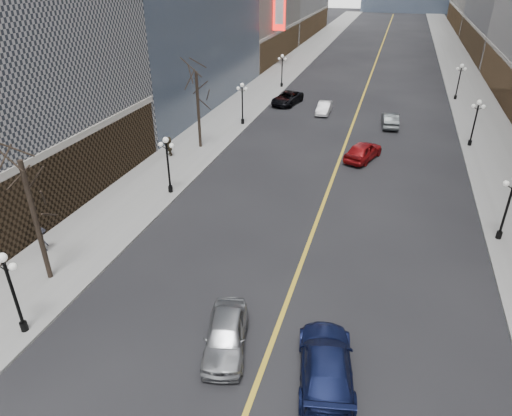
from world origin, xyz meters
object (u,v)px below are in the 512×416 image
Objects in this scene: streetlamp_west_1 at (168,159)px; car_sb_near at (326,364)px; car_nb_mid at (324,108)px; car_sb_mid at (363,151)px; car_sb_far at (390,120)px; streetlamp_east_2 at (476,118)px; streetlamp_west_3 at (282,67)px; streetlamp_west_0 at (11,285)px; streetlamp_west_2 at (242,99)px; car_nb_far at (287,98)px; streetlamp_east_1 at (509,201)px; streetlamp_east_3 at (459,78)px; car_nb_near at (226,335)px.

streetlamp_west_1 reaches higher than car_sb_near.
car_sb_mid is at bearing -66.52° from car_nb_mid.
car_sb_far is (7.77, -2.84, 0.08)m from car_nb_mid.
car_sb_far is (1.96, 10.62, -0.09)m from car_sb_mid.
streetlamp_east_2 and streetlamp_west_1 have the same top height.
streetlamp_west_1 is at bearing -142.67° from streetlamp_east_2.
streetlamp_west_1 is 1.00× the size of streetlamp_west_3.
streetlamp_west_0 is 1.00× the size of streetlamp_west_2.
streetlamp_west_3 is (0.00, 52.00, 0.00)m from streetlamp_west_0.
car_nb_far is at bearing -29.01° from car_sb_far.
streetlamp_east_2 is 0.90× the size of car_sb_mid.
car_nb_mid is (7.99, 24.99, -2.22)m from streetlamp_west_1.
streetlamp_west_3 is 0.80× the size of car_nb_far.
streetlamp_west_0 is 16.00m from streetlamp_west_1.
streetlamp_west_1 is (-23.60, -18.00, 0.00)m from streetlamp_east_2.
streetlamp_west_2 and streetlamp_west_3 have the same top height.
streetlamp_east_1 and streetlamp_west_0 have the same top height.
streetlamp_west_2 reaches higher than car_sb_far.
streetlamp_west_2 is at bearing 142.67° from streetlamp_east_1.
streetlamp_east_3 is 0.79× the size of car_sb_near.
streetlamp_west_3 is 9.02m from car_nb_far.
car_nb_near is 0.94× the size of car_sb_mid.
streetlamp_west_3 is at bearing -85.12° from car_sb_near.
streetlamp_west_0 is (-23.60, -16.00, 0.00)m from streetlamp_east_1.
streetlamp_west_0 reaches higher than car_nb_mid.
streetlamp_west_1 is 1.00× the size of streetlamp_west_2.
streetlamp_west_1 is 27.91m from car_nb_far.
streetlamp_east_1 is at bearing -57.87° from car_nb_mid.
car_sb_mid is at bearing -60.58° from streetlamp_west_3.
streetlamp_east_3 is 22.50m from car_nb_far.
car_nb_mid is 40.03m from car_sb_near.
streetlamp_west_1 is at bearing 48.69° from car_sb_far.
streetlamp_west_0 is at bearing 82.23° from car_sb_mid.
streetlamp_west_0 is 1.00× the size of streetlamp_west_1.
car_nb_mid is (7.99, 40.99, -2.22)m from streetlamp_west_0.
car_nb_mid is (7.99, 6.99, -2.22)m from streetlamp_west_2.
car_nb_near is (9.80, -32.07, -2.10)m from streetlamp_west_2.
streetlamp_west_1 is 18.00m from streetlamp_west_2.
car_sb_mid is (-9.80, -24.47, -2.05)m from streetlamp_east_3.
car_nb_mid is at bearing 155.87° from streetlamp_east_2.
car_sb_near is 36.67m from car_sb_far.
streetlamp_west_0 is 1.09× the size of car_nb_mid.
streetlamp_east_2 reaches higher than car_nb_far.
car_nb_mid is 5.85m from car_nb_far.
streetlamp_east_3 is at bearing 0.00° from streetlamp_west_3.
streetlamp_east_3 is (0.00, 36.00, 0.00)m from streetlamp_east_1.
car_nb_near is 0.83× the size of car_sb_near.
streetlamp_west_2 is at bearing -142.67° from streetlamp_east_3.
streetlamp_east_3 is 0.80× the size of car_nb_far.
streetlamp_west_2 reaches higher than car_nb_near.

